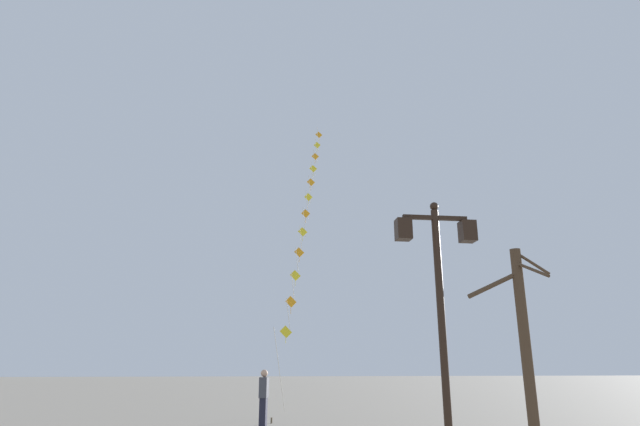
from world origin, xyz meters
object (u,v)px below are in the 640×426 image
Objects in this scene: kite_train at (306,214)px; bare_tree at (524,337)px; twin_lantern_lamp_post at (439,279)px; kite_flyer at (264,397)px.

kite_train reaches higher than bare_tree.
bare_tree is at bearing 45.85° from twin_lantern_lamp_post.
twin_lantern_lamp_post reaches higher than kite_flyer.
kite_flyer is 0.36× the size of bare_tree.
bare_tree is (4.24, -13.99, -7.12)m from kite_train.
twin_lantern_lamp_post is at bearing -87.12° from kite_train.
kite_flyer is (-2.13, -9.67, -8.74)m from kite_train.
twin_lantern_lamp_post is 8.70m from kite_flyer.
bare_tree is (6.38, -4.32, 1.62)m from kite_flyer.
kite_train is 13.21m from kite_flyer.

